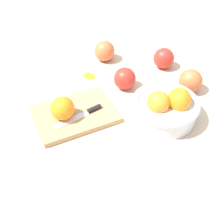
{
  "coord_description": "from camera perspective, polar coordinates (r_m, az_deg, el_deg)",
  "views": [
    {
      "loc": [
        0.18,
        0.78,
        0.64
      ],
      "look_at": [
        0.04,
        0.14,
        0.04
      ],
      "focal_mm": 48.83,
      "sensor_mm": 36.0,
      "label": 1
    }
  ],
  "objects": [
    {
      "name": "apple_back_left",
      "position": [
        1.04,
        14.49,
        5.67
      ],
      "size": [
        0.08,
        0.08,
        0.08
      ],
      "primitive_type": "sphere",
      "color": "#CC6638",
      "rests_on": "ground_plane"
    },
    {
      "name": "apple_front_center",
      "position": [
        1.17,
        -1.41,
        11.36
      ],
      "size": [
        0.08,
        0.08,
        0.08
      ],
      "primitive_type": "sphere",
      "color": "#CC6638",
      "rests_on": "ground_plane"
    },
    {
      "name": "cutting_board",
      "position": [
        0.94,
        -7.02,
        -0.47
      ],
      "size": [
        0.27,
        0.23,
        0.02
      ],
      "primitive_type": "cube",
      "rotation": [
        0.0,
        0.0,
        0.24
      ],
      "color": "tan",
      "rests_on": "ground_plane"
    },
    {
      "name": "orange_on_board",
      "position": [
        0.9,
        -9.23,
        0.69
      ],
      "size": [
        0.07,
        0.07,
        0.07
      ],
      "primitive_type": "sphere",
      "color": "orange",
      "rests_on": "cutting_board"
    },
    {
      "name": "citrus_peel",
      "position": [
        1.1,
        -4.28,
        6.87
      ],
      "size": [
        0.05,
        0.06,
        0.01
      ],
      "primitive_type": "ellipsoid",
      "rotation": [
        0.0,
        0.0,
        5.06
      ],
      "color": "orange",
      "rests_on": "ground_plane"
    },
    {
      "name": "apple_front_left",
      "position": [
        1.14,
        9.67,
        9.88
      ],
      "size": [
        0.08,
        0.08,
        0.08
      ],
      "primitive_type": "sphere",
      "color": "red",
      "rests_on": "ground_plane"
    },
    {
      "name": "knife",
      "position": [
        0.92,
        -5.13,
        -0.22
      ],
      "size": [
        0.15,
        0.08,
        0.01
      ],
      "color": "silver",
      "rests_on": "cutting_board"
    },
    {
      "name": "ground_plane",
      "position": [
        1.03,
        0.48,
        3.68
      ],
      "size": [
        2.4,
        2.4,
        0.0
      ],
      "primitive_type": "plane",
      "color": "beige"
    },
    {
      "name": "bowl",
      "position": [
        0.91,
        10.04,
        0.91
      ],
      "size": [
        0.2,
        0.2,
        0.11
      ],
      "color": "silver",
      "rests_on": "ground_plane"
    },
    {
      "name": "apple_mid_left",
      "position": [
        1.03,
        2.4,
        6.28
      ],
      "size": [
        0.07,
        0.07,
        0.07
      ],
      "primitive_type": "sphere",
      "color": "red",
      "rests_on": "ground_plane"
    }
  ]
}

